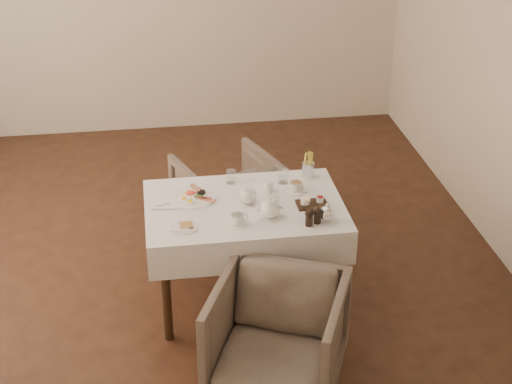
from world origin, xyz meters
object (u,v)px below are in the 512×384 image
at_px(table, 244,220).
at_px(teapot_centre, 247,195).
at_px(armchair_far, 228,197).
at_px(armchair_near, 277,338).
at_px(breakfast_plate, 193,197).

bearing_deg(table, teapot_centre, 26.64).
bearing_deg(armchair_far, armchair_near, 71.96).
relative_size(table, teapot_centre, 7.94).
xyz_separation_m(armchair_near, breakfast_plate, (-0.39, 0.99, 0.42)).
xyz_separation_m(table, teapot_centre, (0.02, 0.01, 0.18)).
height_order(armchair_near, teapot_centre, teapot_centre).
bearing_deg(armchair_far, breakfast_plate, 47.14).
xyz_separation_m(armchair_far, teapot_centre, (0.03, -0.90, 0.49)).
bearing_deg(breakfast_plate, teapot_centre, -23.05).
relative_size(table, breakfast_plate, 4.20).
bearing_deg(teapot_centre, armchair_far, 75.55).
bearing_deg(teapot_centre, armchair_near, -102.84).
bearing_deg(breakfast_plate, armchair_far, 64.95).
relative_size(table, armchair_near, 1.71).
xyz_separation_m(breakfast_plate, teapot_centre, (0.34, -0.13, 0.05)).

